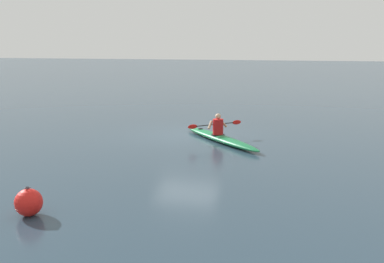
{
  "coord_description": "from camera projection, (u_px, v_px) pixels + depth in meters",
  "views": [
    {
      "loc": [
        -4.47,
        17.24,
        3.65
      ],
      "look_at": [
        -1.09,
        3.55,
        0.88
      ],
      "focal_mm": 42.33,
      "sensor_mm": 36.0,
      "label": 1
    }
  ],
  "objects": [
    {
      "name": "kayak",
      "position": [
        220.0,
        138.0,
        16.98
      ],
      "size": [
        3.74,
        4.0,
        0.25
      ],
      "color": "#19723F",
      "rests_on": "ground"
    },
    {
      "name": "mooring_buoy_orange_mid",
      "position": [
        29.0,
        202.0,
        9.66
      ],
      "size": [
        0.6,
        0.6,
        0.64
      ],
      "color": "red",
      "rests_on": "ground"
    },
    {
      "name": "ground_plane",
      "position": [
        187.0,
        135.0,
        18.18
      ],
      "size": [
        160.0,
        160.0,
        0.0
      ],
      "primitive_type": "plane",
      "color": "#283D4C"
    },
    {
      "name": "kayaker",
      "position": [
        218.0,
        126.0,
        17.03
      ],
      "size": [
        1.77,
        1.63,
        0.79
      ],
      "color": "red",
      "rests_on": "kayak"
    }
  ]
}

